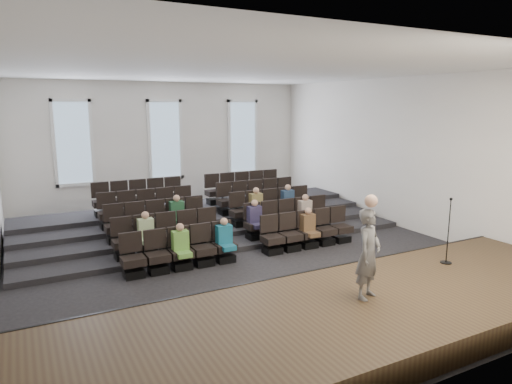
% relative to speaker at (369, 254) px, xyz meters
% --- Properties ---
extents(ground, '(14.00, 14.00, 0.00)m').
position_rel_speaker_xyz_m(ground, '(-0.28, 4.99, -1.36)').
color(ground, black).
rests_on(ground, ground).
extents(ceiling, '(12.00, 14.00, 0.02)m').
position_rel_speaker_xyz_m(ceiling, '(-0.28, 4.99, 3.65)').
color(ceiling, white).
rests_on(ceiling, ground).
extents(wall_back, '(12.00, 0.04, 5.00)m').
position_rel_speaker_xyz_m(wall_back, '(-0.28, 12.01, 1.14)').
color(wall_back, white).
rests_on(wall_back, ground).
extents(wall_front, '(12.00, 0.04, 5.00)m').
position_rel_speaker_xyz_m(wall_front, '(-0.28, -2.03, 1.14)').
color(wall_front, white).
rests_on(wall_front, ground).
extents(wall_right, '(0.04, 14.00, 5.00)m').
position_rel_speaker_xyz_m(wall_right, '(5.74, 4.99, 1.14)').
color(wall_right, white).
rests_on(wall_right, ground).
extents(stage, '(11.80, 3.60, 0.50)m').
position_rel_speaker_xyz_m(stage, '(-0.28, -0.11, -1.11)').
color(stage, '#3F2F1B').
rests_on(stage, ground).
extents(stage_lip, '(11.80, 0.06, 0.52)m').
position_rel_speaker_xyz_m(stage_lip, '(-0.28, 1.66, -1.11)').
color(stage_lip, black).
rests_on(stage_lip, ground).
extents(risers, '(11.80, 4.80, 0.60)m').
position_rel_speaker_xyz_m(risers, '(-0.28, 8.16, -1.16)').
color(risers, black).
rests_on(risers, ground).
extents(seating_rows, '(6.80, 4.70, 1.67)m').
position_rel_speaker_xyz_m(seating_rows, '(-0.28, 6.53, -0.68)').
color(seating_rows, black).
rests_on(seating_rows, ground).
extents(windows, '(8.44, 0.10, 3.24)m').
position_rel_speaker_xyz_m(windows, '(-0.28, 11.94, 1.34)').
color(windows, white).
rests_on(windows, wall_back).
extents(audience, '(5.45, 2.64, 1.10)m').
position_rel_speaker_xyz_m(audience, '(0.00, 5.44, -0.53)').
color(audience, '#6AA843').
rests_on(audience, seating_rows).
extents(speaker, '(0.74, 0.63, 1.72)m').
position_rel_speaker_xyz_m(speaker, '(0.00, 0.00, 0.00)').
color(speaker, '#5D5B58').
rests_on(speaker, stage).
extents(mic_stand, '(0.26, 0.26, 1.54)m').
position_rel_speaker_xyz_m(mic_stand, '(2.92, 0.63, -0.40)').
color(mic_stand, black).
rests_on(mic_stand, stage).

